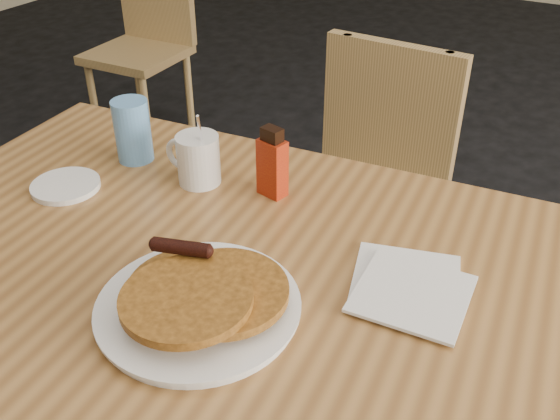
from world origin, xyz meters
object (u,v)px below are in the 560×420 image
(syrup_bottle, at_px, (272,164))
(main_table, at_px, (213,272))
(chair_main_far, at_px, (372,176))
(coffee_mug, at_px, (197,158))
(pancake_plate, at_px, (199,300))
(blue_tumbler, at_px, (133,131))
(chair_wall_extra, at_px, (146,28))

(syrup_bottle, bearing_deg, main_table, -75.38)
(chair_main_far, xyz_separation_m, syrup_bottle, (-0.01, -0.54, 0.29))
(coffee_mug, distance_m, syrup_bottle, 0.16)
(pancake_plate, relative_size, blue_tumbler, 2.31)
(chair_main_far, relative_size, coffee_mug, 5.35)
(syrup_bottle, height_order, blue_tumbler, syrup_bottle)
(blue_tumbler, bearing_deg, pancake_plate, -38.91)
(blue_tumbler, bearing_deg, coffee_mug, -3.55)
(main_table, xyz_separation_m, chair_wall_extra, (-1.45, 1.52, -0.18))
(syrup_bottle, bearing_deg, chair_main_far, 100.66)
(chair_main_far, relative_size, pancake_plate, 2.77)
(main_table, xyz_separation_m, pancake_plate, (0.07, -0.13, 0.06))
(pancake_plate, relative_size, coffee_mug, 1.93)
(coffee_mug, bearing_deg, blue_tumbler, -179.02)
(coffee_mug, xyz_separation_m, blue_tumbler, (-0.18, 0.01, 0.01))
(syrup_bottle, bearing_deg, pancake_plate, -65.46)
(chair_wall_extra, distance_m, coffee_mug, 1.86)
(chair_main_far, bearing_deg, blue_tumbler, -119.44)
(main_table, distance_m, coffee_mug, 0.28)
(main_table, relative_size, coffee_mug, 8.55)
(main_table, xyz_separation_m, syrup_bottle, (-0.01, 0.23, 0.11))
(pancake_plate, bearing_deg, chair_wall_extra, 132.68)
(chair_wall_extra, xyz_separation_m, blue_tumbler, (1.10, -1.31, 0.29))
(syrup_bottle, distance_m, blue_tumbler, 0.34)
(chair_main_far, xyz_separation_m, pancake_plate, (0.06, -0.89, 0.25))
(pancake_plate, distance_m, coffee_mug, 0.40)
(main_table, distance_m, chair_main_far, 0.79)
(main_table, relative_size, blue_tumbler, 10.22)
(pancake_plate, distance_m, syrup_bottle, 0.37)
(chair_wall_extra, xyz_separation_m, pancake_plate, (1.52, -1.65, 0.25))
(chair_main_far, bearing_deg, pancake_plate, -83.05)
(main_table, bearing_deg, pancake_plate, -61.87)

